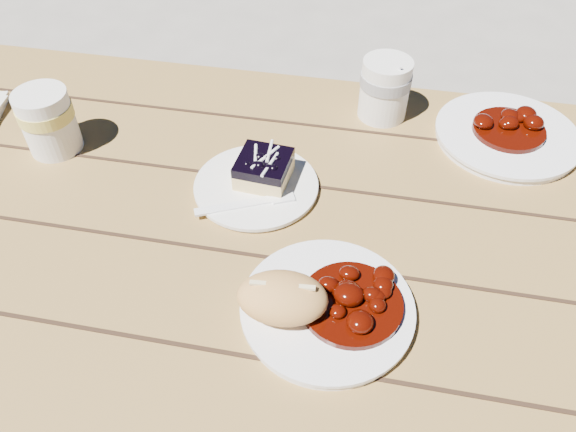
% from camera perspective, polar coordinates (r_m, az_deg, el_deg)
% --- Properties ---
extents(ground, '(60.00, 60.00, 0.00)m').
position_cam_1_polar(ground, '(1.50, -3.80, -20.07)').
color(ground, gray).
rests_on(ground, ground).
extents(picnic_table, '(2.00, 1.55, 0.75)m').
position_cam_1_polar(picnic_table, '(0.99, -5.42, -6.04)').
color(picnic_table, brown).
rests_on(picnic_table, ground).
extents(main_plate, '(0.22, 0.22, 0.02)m').
position_cam_1_polar(main_plate, '(0.74, 4.00, -9.43)').
color(main_plate, white).
rests_on(main_plate, picnic_table).
extents(goulash_stew, '(0.13, 0.13, 0.04)m').
position_cam_1_polar(goulash_stew, '(0.72, 6.55, -8.13)').
color(goulash_stew, '#3B0802').
rests_on(goulash_stew, main_plate).
extents(bread_roll, '(0.12, 0.09, 0.06)m').
position_cam_1_polar(bread_roll, '(0.70, -0.56, -8.32)').
color(bread_roll, tan).
rests_on(bread_roll, main_plate).
extents(dessert_plate, '(0.19, 0.19, 0.01)m').
position_cam_1_polar(dessert_plate, '(0.90, -3.25, 2.99)').
color(dessert_plate, white).
rests_on(dessert_plate, picnic_table).
extents(blueberry_cake, '(0.09, 0.09, 0.05)m').
position_cam_1_polar(blueberry_cake, '(0.89, -2.47, 4.85)').
color(blueberry_cake, '#EFCE82').
rests_on(blueberry_cake, dessert_plate).
extents(fork_dessert, '(0.16, 0.09, 0.00)m').
position_cam_1_polar(fork_dessert, '(0.86, -5.40, 1.08)').
color(fork_dessert, white).
rests_on(fork_dessert, dessert_plate).
extents(coffee_cup, '(0.09, 0.09, 0.11)m').
position_cam_1_polar(coffee_cup, '(1.04, 9.79, 12.60)').
color(coffee_cup, white).
rests_on(coffee_cup, picnic_table).
extents(second_plate, '(0.24, 0.24, 0.02)m').
position_cam_1_polar(second_plate, '(1.07, 21.32, 7.60)').
color(second_plate, white).
rests_on(second_plate, picnic_table).
extents(second_stew, '(0.12, 0.12, 0.04)m').
position_cam_1_polar(second_stew, '(1.05, 21.74, 8.83)').
color(second_stew, '#3B0802').
rests_on(second_stew, second_plate).
extents(second_cup, '(0.09, 0.09, 0.11)m').
position_cam_1_polar(second_cup, '(1.03, -23.16, 8.82)').
color(second_cup, white).
rests_on(second_cup, picnic_table).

